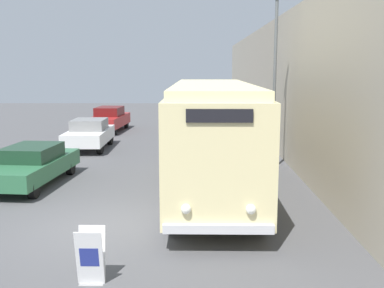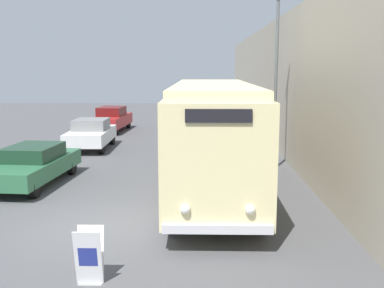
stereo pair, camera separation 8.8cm
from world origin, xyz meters
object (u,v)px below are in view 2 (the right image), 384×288
Objects in this scene: streetlamp at (277,56)px; parked_car_near at (33,164)px; vintage_bus at (213,133)px; parked_car_far at (111,119)px; sign_board at (89,257)px; parked_car_mid at (91,134)px.

streetlamp reaches higher than parked_car_near.
vintage_bus is at bearing -126.19° from streetlamp.
vintage_bus is 2.16× the size of parked_car_far.
parked_car_near is 1.02× the size of parked_car_far.
sign_board is (-2.42, -6.25, -1.43)m from vintage_bus.
parked_car_near is at bearing -163.92° from streetlamp.
parked_car_mid reaches higher than sign_board.
parked_car_far reaches higher than sign_board.
vintage_bus is 6.35m from parked_car_near.
streetlamp is at bearing 53.81° from vintage_bus.
vintage_bus is 4.89m from streetlamp.
parked_car_far is (0.07, 13.20, 0.08)m from parked_car_near.
streetlamp is at bearing -47.58° from parked_car_far.
streetlamp is 9.74m from parked_car_near.
sign_board is 20.69m from parked_car_far.
parked_car_near reaches higher than sign_board.
parked_car_near is at bearing -86.61° from parked_car_far.
parked_car_far is at bearing 128.73° from streetlamp.
vintage_bus reaches higher than parked_car_mid.
sign_board is 0.26× the size of parked_car_mid.
vintage_bus is at bearing -3.89° from parked_car_near.
parked_car_mid is (-3.41, 14.04, 0.25)m from sign_board.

